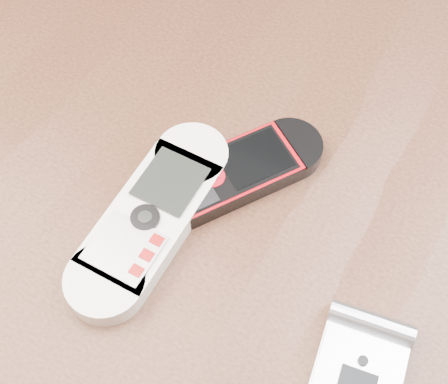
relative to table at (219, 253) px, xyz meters
The scene contains 3 objects.
table is the anchor object (origin of this frame).
nokia_white 0.13m from the table, 125.90° to the right, with size 0.06×0.18×0.02m, color white.
nokia_black_red 0.11m from the table, 97.52° to the left, with size 0.05×0.17×0.02m, color black.
Camera 1 is at (0.12, -0.22, 1.17)m, focal length 50.00 mm.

